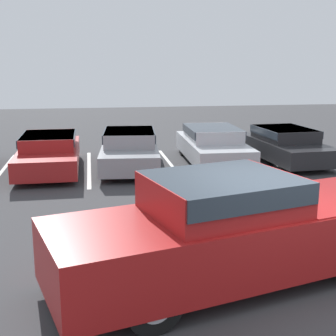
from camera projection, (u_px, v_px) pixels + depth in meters
ground_plane at (282, 291)px, 7.12m from camera, size 60.00×60.00×0.00m
stall_stripe_b at (2, 171)px, 14.92m from camera, size 0.12×5.37×0.01m
stall_stripe_c at (89, 168)px, 15.36m from camera, size 0.12×5.37×0.01m
stall_stripe_d at (171, 165)px, 15.80m from camera, size 0.12×5.37×0.01m
stall_stripe_e at (249, 162)px, 16.24m from camera, size 0.12×5.37×0.01m
stall_stripe_f at (323, 160)px, 16.68m from camera, size 0.12×5.37×0.01m
pickup_truck at (239, 228)px, 7.31m from camera, size 6.26×3.44×1.74m
parked_sedan_b at (49, 151)px, 14.89m from camera, size 1.85×4.60×1.16m
parked_sedan_c at (130, 148)px, 15.28m from camera, size 2.18×4.62×1.23m
parked_sedan_d at (213, 144)px, 16.12m from camera, size 1.98×4.70×1.22m
parked_sedan_e at (285, 144)px, 16.23m from camera, size 2.06×4.42×1.18m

